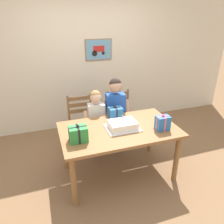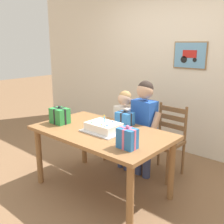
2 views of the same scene
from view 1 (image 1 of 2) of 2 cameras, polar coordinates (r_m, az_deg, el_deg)
ground_plane at (r=3.34m, az=1.66°, el=-15.60°), size 20.00×20.00×0.00m
back_wall at (r=4.30m, az=-6.34°, el=12.99°), size 6.40×0.11×2.60m
dining_table at (r=2.96m, az=1.82°, el=-5.91°), size 1.56×0.91×0.75m
birthday_cake at (r=2.90m, az=2.76°, el=-3.44°), size 0.44×0.34×0.19m
gift_box_red_large at (r=3.18m, az=0.87°, el=-0.14°), size 0.20×0.15×0.19m
gift_box_beside_cake at (r=2.63m, az=-8.84°, el=-5.69°), size 0.22×0.17×0.22m
gift_box_corner_small at (r=2.92m, az=13.09°, el=-2.81°), size 0.18×0.13×0.23m
chair_left at (r=3.69m, az=-7.82°, el=-2.83°), size 0.43×0.43×0.92m
chair_right at (r=3.86m, az=2.13°, el=-1.36°), size 0.44×0.44×0.92m
child_older at (r=3.47m, az=0.88°, el=0.92°), size 0.47×0.27×1.25m
child_younger at (r=3.43m, az=-4.10°, el=-1.25°), size 0.41×0.24×1.10m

